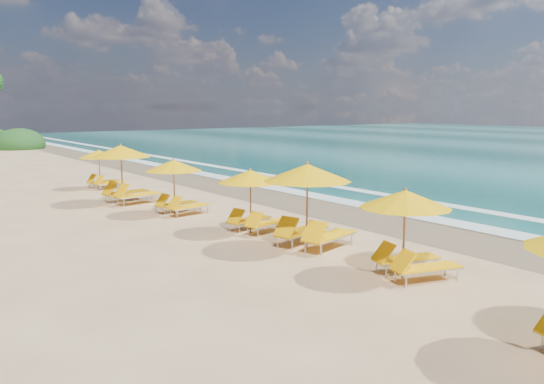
# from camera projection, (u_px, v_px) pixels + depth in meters

# --- Properties ---
(ground) EXTENTS (160.00, 160.00, 0.00)m
(ground) POSITION_uv_depth(u_px,v_px,m) (272.00, 224.00, 20.26)
(ground) COLOR #D6AF7D
(ground) RESTS_ON ground
(wet_sand) EXTENTS (4.00, 160.00, 0.01)m
(wet_sand) POSITION_uv_depth(u_px,v_px,m) (351.00, 212.00, 22.60)
(wet_sand) COLOR #84724F
(wet_sand) RESTS_ON ground
(surf_foam) EXTENTS (4.00, 160.00, 0.01)m
(surf_foam) POSITION_uv_depth(u_px,v_px,m) (395.00, 205.00, 24.17)
(surf_foam) COLOR white
(surf_foam) RESTS_ON ground
(station_1) EXTENTS (2.89, 2.81, 2.30)m
(station_1) POSITION_uv_depth(u_px,v_px,m) (410.00, 227.00, 13.76)
(station_1) COLOR olive
(station_1) RESTS_ON ground
(station_2) EXTENTS (3.32, 3.21, 2.67)m
(station_2) POSITION_uv_depth(u_px,v_px,m) (311.00, 200.00, 16.62)
(station_2) COLOR olive
(station_2) RESTS_ON ground
(station_3) EXTENTS (2.70, 2.58, 2.23)m
(station_3) POSITION_uv_depth(u_px,v_px,m) (254.00, 196.00, 18.81)
(station_3) COLOR olive
(station_3) RESTS_ON ground
(station_4) EXTENTS (2.65, 2.50, 2.27)m
(station_4) POSITION_uv_depth(u_px,v_px,m) (178.00, 183.00, 21.94)
(station_4) COLOR olive
(station_4) RESTS_ON ground
(station_5) EXTENTS (3.14, 2.97, 2.67)m
(station_5) POSITION_uv_depth(u_px,v_px,m) (126.00, 170.00, 24.47)
(station_5) COLOR olive
(station_5) RESTS_ON ground
(station_6) EXTENTS (2.46, 2.33, 2.09)m
(station_6) POSITION_uv_depth(u_px,v_px,m) (102.00, 166.00, 29.00)
(station_6) COLOR olive
(station_6) RESTS_ON ground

